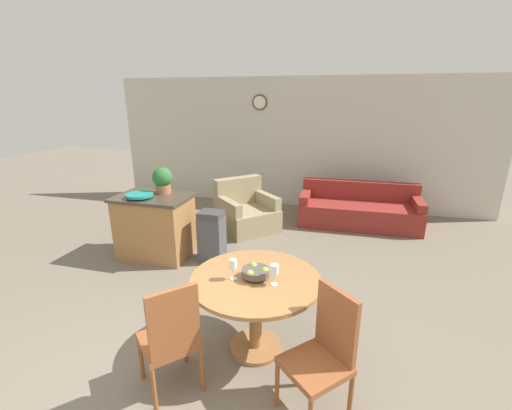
{
  "coord_description": "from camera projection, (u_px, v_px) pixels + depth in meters",
  "views": [
    {
      "loc": [
        1.12,
        -1.58,
        2.3
      ],
      "look_at": [
        0.01,
        2.5,
        0.96
      ],
      "focal_mm": 24.0,
      "sensor_mm": 36.0,
      "label": 1
    }
  ],
  "objects": [
    {
      "name": "kitchen_island",
      "position": [
        155.0,
        226.0,
        5.06
      ],
      "size": [
        1.06,
        0.74,
        0.94
      ],
      "color": "#9E6B3D",
      "rests_on": "ground_plane"
    },
    {
      "name": "potted_plant",
      "position": [
        163.0,
        180.0,
        4.99
      ],
      "size": [
        0.29,
        0.29,
        0.39
      ],
      "color": "#A36642",
      "rests_on": "kitchen_island"
    },
    {
      "name": "couch",
      "position": [
        359.0,
        211.0,
        6.37
      ],
      "size": [
        2.16,
        0.91,
        0.77
      ],
      "rotation": [
        0.0,
        0.0,
        0.02
      ],
      "color": "maroon",
      "rests_on": "ground_plane"
    },
    {
      "name": "armchair",
      "position": [
        246.0,
        213.0,
        6.16
      ],
      "size": [
        1.28,
        1.28,
        0.89
      ],
      "rotation": [
        0.0,
        0.0,
        0.8
      ],
      "color": "#998966",
      "rests_on": "ground_plane"
    },
    {
      "name": "wine_glass_right",
      "position": [
        275.0,
        270.0,
        2.9
      ],
      "size": [
        0.07,
        0.07,
        0.19
      ],
      "color": "silver",
      "rests_on": "dining_table"
    },
    {
      "name": "dining_chair_near_right",
      "position": [
        324.0,
        350.0,
        2.49
      ],
      "size": [
        0.59,
        0.59,
        1.0
      ],
      "rotation": [
        0.0,
        0.0,
        8.67
      ],
      "color": "brown",
      "rests_on": "ground_plane"
    },
    {
      "name": "teal_bowl",
      "position": [
        140.0,
        195.0,
        4.81
      ],
      "size": [
        0.37,
        0.37,
        0.06
      ],
      "color": "teal",
      "rests_on": "kitchen_island"
    },
    {
      "name": "dining_table",
      "position": [
        256.0,
        295.0,
        3.1
      ],
      "size": [
        1.17,
        1.17,
        0.76
      ],
      "color": "#9E6B3D",
      "rests_on": "ground_plane"
    },
    {
      "name": "dining_chair_near_left",
      "position": [
        171.0,
        336.0,
        2.64
      ],
      "size": [
        0.59,
        0.59,
        1.0
      ],
      "rotation": [
        0.0,
        0.0,
        7.1
      ],
      "color": "brown",
      "rests_on": "ground_plane"
    },
    {
      "name": "wine_glass_left",
      "position": [
        233.0,
        265.0,
        2.99
      ],
      "size": [
        0.07,
        0.07,
        0.19
      ],
      "color": "silver",
      "rests_on": "dining_table"
    },
    {
      "name": "wall_back",
      "position": [
        295.0,
        143.0,
        7.24
      ],
      "size": [
        8.0,
        0.09,
        2.7
      ],
      "color": "beige",
      "rests_on": "ground_plane"
    },
    {
      "name": "fruit_bowl",
      "position": [
        256.0,
        272.0,
        3.03
      ],
      "size": [
        0.25,
        0.25,
        0.11
      ],
      "color": "#4C4742",
      "rests_on": "dining_table"
    },
    {
      "name": "trash_bin",
      "position": [
        212.0,
        236.0,
        4.96
      ],
      "size": [
        0.34,
        0.3,
        0.75
      ],
      "color": "#47474C",
      "rests_on": "ground_plane"
    }
  ]
}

